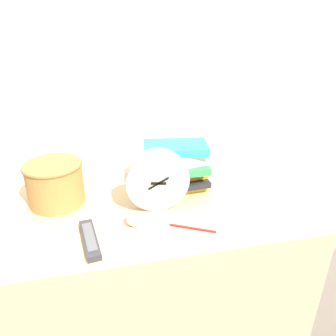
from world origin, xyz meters
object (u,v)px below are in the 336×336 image
(desk_clock, at_px, (157,181))
(crumpled_paper_ball, at_px, (134,219))
(basket, at_px, (55,182))
(pen, at_px, (193,228))
(tv_remote, at_px, (90,239))
(book_stack, at_px, (179,166))

(desk_clock, distance_m, crumpled_paper_ball, 0.15)
(basket, relative_size, pen, 1.50)
(basket, xyz_separation_m, tv_remote, (0.11, -0.26, -0.07))
(book_stack, height_order, basket, book_stack)
(desk_clock, distance_m, pen, 0.20)
(book_stack, xyz_separation_m, crumpled_paper_ball, (-0.20, -0.22, -0.07))
(basket, distance_m, pen, 0.52)
(desk_clock, xyz_separation_m, crumpled_paper_ball, (-0.09, -0.09, -0.08))
(desk_clock, bearing_deg, book_stack, 49.85)
(basket, height_order, tv_remote, basket)
(book_stack, relative_size, pen, 1.92)
(desk_clock, xyz_separation_m, basket, (-0.35, 0.12, -0.03))
(pen, bearing_deg, crumpled_paper_ball, 160.71)
(book_stack, relative_size, basket, 1.29)
(tv_remote, bearing_deg, book_stack, 38.22)
(tv_remote, distance_m, crumpled_paper_ball, 0.15)
(tv_remote, bearing_deg, crumpled_paper_ball, 21.61)
(book_stack, height_order, pen, book_stack)
(book_stack, distance_m, crumpled_paper_ball, 0.30)
(desk_clock, bearing_deg, pen, -60.60)
(desk_clock, bearing_deg, crumpled_paper_ball, -137.33)
(tv_remote, distance_m, pen, 0.32)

